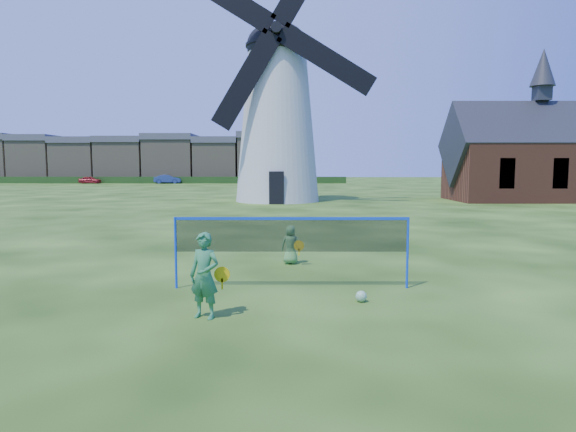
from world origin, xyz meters
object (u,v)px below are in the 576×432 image
(player_boy, at_px, (291,245))
(chapel, at_px, (539,159))
(windmill, at_px, (277,113))
(car_right, at_px, (167,179))
(car_left, at_px, (90,180))
(player_girl, at_px, (205,276))
(play_ball, at_px, (361,296))
(badminton_net, at_px, (292,236))

(player_boy, bearing_deg, chapel, -120.04)
(windmill, distance_m, car_right, 42.62)
(car_left, distance_m, car_right, 11.63)
(player_girl, height_order, player_boy, player_girl)
(play_ball, distance_m, car_right, 69.26)
(chapel, distance_m, play_ball, 33.73)
(badminton_net, relative_size, car_right, 1.27)
(player_girl, bearing_deg, windmill, 109.89)
(windmill, xyz_separation_m, play_ball, (2.26, -27.98, -6.42))
(chapel, relative_size, player_boy, 12.82)
(windmill, distance_m, play_ball, 28.79)
(chapel, height_order, car_left, chapel)
(badminton_net, xyz_separation_m, car_left, (-30.07, 64.91, -0.59))
(car_right, bearing_deg, play_ball, -170.87)
(chapel, xyz_separation_m, player_girl, (-20.43, -29.67, -2.44))
(badminton_net, distance_m, play_ball, 2.03)
(player_girl, xyz_separation_m, player_boy, (1.51, 4.85, -0.23))
(player_girl, bearing_deg, player_boy, 93.77)
(windmill, height_order, player_boy, windmill)
(play_ball, height_order, car_left, car_left)
(player_girl, bearing_deg, badminton_net, 75.80)
(player_girl, bearing_deg, play_ball, 41.00)
(badminton_net, bearing_deg, windmill, 91.93)
(windmill, relative_size, car_right, 4.74)
(badminton_net, xyz_separation_m, play_ball, (1.35, -1.11, -1.03))
(play_ball, relative_size, car_left, 0.07)
(play_ball, bearing_deg, badminton_net, 140.70)
(windmill, relative_size, player_girl, 12.58)
(player_boy, distance_m, play_ball, 4.06)
(badminton_net, bearing_deg, car_right, 105.78)
(chapel, distance_m, badminton_net, 33.46)
(badminton_net, bearing_deg, player_girl, -125.30)
(chapel, bearing_deg, car_right, 134.71)
(badminton_net, xyz_separation_m, car_right, (-18.45, 65.26, -0.48))
(badminton_net, relative_size, car_left, 1.56)
(player_girl, xyz_separation_m, car_left, (-28.55, 67.06, -0.20))
(play_ball, height_order, car_right, car_right)
(windmill, distance_m, player_girl, 29.59)
(player_girl, xyz_separation_m, play_ball, (2.87, 1.04, -0.64))
(windmill, bearing_deg, chapel, 1.89)
(chapel, distance_m, car_left, 61.68)
(car_left, xyz_separation_m, car_right, (11.62, 0.35, 0.10))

